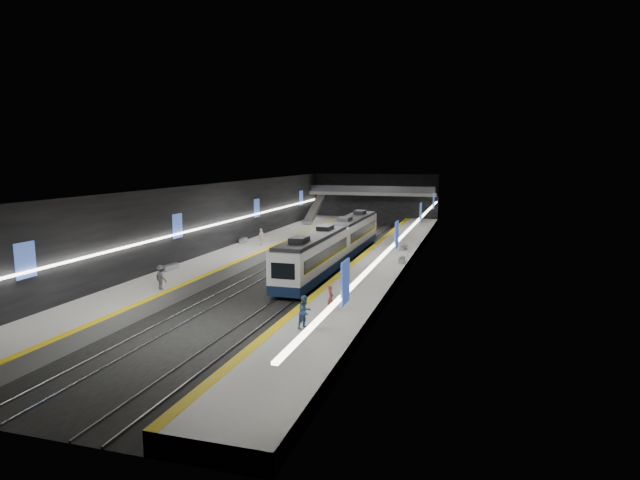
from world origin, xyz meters
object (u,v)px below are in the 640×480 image
(train, at_px, (336,242))
(escalator, at_px, (314,209))
(bench_left_far, at_px, (243,241))
(bench_right_near, at_px, (402,260))
(bench_right_far, at_px, (404,248))
(bench_left_near, at_px, (170,267))
(passenger_right_a, at_px, (331,298))
(passenger_left_a, at_px, (261,237))
(passenger_right_b, at_px, (305,312))
(passenger_left_b, at_px, (161,278))

(train, bearing_deg, escalator, 111.74)
(bench_left_far, relative_size, bench_right_near, 1.16)
(train, height_order, bench_right_far, train)
(bench_left_near, bearing_deg, bench_right_far, 47.40)
(escalator, height_order, passenger_right_a, escalator)
(train, xyz_separation_m, bench_left_far, (-12.00, 4.05, -0.95))
(escalator, xyz_separation_m, bench_right_near, (17.00, -27.48, -1.69))
(escalator, bearing_deg, bench_right_near, -58.26)
(bench_left_near, bearing_deg, passenger_right_a, -19.30)
(train, distance_m, escalator, 27.01)
(passenger_right_a, xyz_separation_m, passenger_left_a, (-14.12, 22.25, 0.15))
(escalator, relative_size, bench_left_far, 4.01)
(bench_left_near, xyz_separation_m, passenger_right_b, (16.16, -11.82, 0.72))
(train, distance_m, passenger_right_a, 19.98)
(escalator, height_order, passenger_left_a, escalator)
(bench_left_near, bearing_deg, escalator, 93.42)
(bench_right_far, bearing_deg, escalator, 135.37)
(passenger_right_b, bearing_deg, train, 36.93)
(bench_left_far, bearing_deg, bench_right_far, -11.13)
(escalator, bearing_deg, passenger_right_a, -71.51)
(passenger_right_b, bearing_deg, bench_left_near, 79.97)
(passenger_right_a, xyz_separation_m, passenger_right_b, (-0.43, -3.93, 0.17))
(passenger_left_a, xyz_separation_m, passenger_left_b, (0.76, -20.65, -0.03))
(passenger_right_b, bearing_deg, bench_left_far, 57.15)
(passenger_left_a, bearing_deg, passenger_left_b, 12.74)
(bench_right_near, xyz_separation_m, passenger_right_b, (-2.56, -20.90, 0.75))
(bench_left_near, bearing_deg, passenger_left_a, 86.35)
(escalator, height_order, bench_right_near, escalator)
(train, distance_m, bench_left_far, 12.70)
(bench_left_near, relative_size, passenger_right_b, 1.00)
(escalator, height_order, passenger_left_b, escalator)
(passenger_right_a, bearing_deg, bench_left_far, 30.06)
(bench_right_far, distance_m, passenger_right_b, 27.66)
(bench_left_near, distance_m, passenger_left_a, 14.60)
(bench_right_near, distance_m, passenger_left_a, 17.10)
(bench_left_near, distance_m, passenger_right_b, 20.04)
(bench_left_near, bearing_deg, bench_left_far, 97.14)
(bench_left_far, height_order, bench_right_near, bench_left_far)
(escalator, xyz_separation_m, passenger_left_b, (1.51, -42.85, -0.99))
(bench_right_far, bearing_deg, bench_right_near, -76.10)
(escalator, xyz_separation_m, bench_left_near, (-1.73, -36.56, -1.67))
(train, distance_m, passenger_right_b, 23.73)
(bench_right_far, relative_size, passenger_right_b, 0.89)
(bench_left_near, relative_size, bench_right_far, 1.12)
(bench_right_far, relative_size, passenger_left_a, 0.91)
(passenger_left_a, bearing_deg, bench_right_near, 82.63)
(bench_right_far, height_order, passenger_left_a, passenger_left_a)
(bench_left_near, bearing_deg, bench_right_near, 32.00)
(train, relative_size, passenger_left_a, 16.01)
(passenger_right_b, relative_size, passenger_left_b, 1.05)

